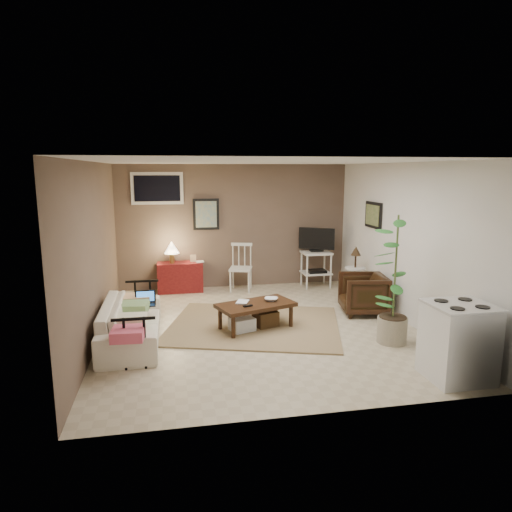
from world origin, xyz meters
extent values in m
plane|color=#C1B293|center=(0.00, 0.00, 0.00)|extent=(5.00, 5.00, 0.00)
cube|color=black|center=(-0.55, 2.48, 1.45)|extent=(0.50, 0.03, 0.60)
cube|color=black|center=(2.23, 1.05, 1.52)|extent=(0.03, 0.60, 0.45)
cube|color=silver|center=(-1.45, 2.48, 1.95)|extent=(0.96, 0.03, 0.60)
cube|color=#927355|center=(-0.06, 0.07, 0.01)|extent=(2.95, 2.62, 0.02)
cube|color=#331A0E|center=(-0.06, -0.07, 0.36)|extent=(1.22, 0.89, 0.05)
cylinder|color=#331A0E|center=(-0.44, -0.42, 0.17)|extent=(0.06, 0.06, 0.35)
cylinder|color=#331A0E|center=(0.46, -0.11, 0.17)|extent=(0.06, 0.06, 0.35)
cylinder|color=#331A0E|center=(-0.58, -0.03, 0.17)|extent=(0.06, 0.06, 0.35)
cylinder|color=#331A0E|center=(0.32, 0.28, 0.17)|extent=(0.06, 0.06, 0.35)
cube|color=black|center=(-0.20, -0.22, 0.41)|extent=(0.14, 0.09, 0.02)
cube|color=#473519|center=(0.10, -0.02, 0.13)|extent=(0.39, 0.36, 0.24)
cube|color=silver|center=(-0.27, -0.14, 0.11)|extent=(0.39, 0.36, 0.20)
imported|color=white|center=(-1.80, -0.23, 0.37)|extent=(0.55, 1.87, 0.73)
cube|color=black|center=(-1.62, 0.04, 0.42)|extent=(0.29, 0.20, 0.01)
cube|color=black|center=(-1.62, 0.14, 0.52)|extent=(0.29, 0.01, 0.18)
cube|color=#3079DC|center=(-1.62, 0.13, 0.52)|extent=(0.24, 0.00, 0.14)
cube|color=maroon|center=(-1.08, 2.27, 0.28)|extent=(0.85, 0.38, 0.56)
cylinder|color=olive|center=(-1.23, 2.23, 0.66)|extent=(0.09, 0.09, 0.19)
cone|color=#FFE0B7|center=(-1.23, 2.23, 0.87)|extent=(0.28, 0.28, 0.23)
cube|color=tan|center=(-0.83, 2.29, 0.63)|extent=(0.11, 0.02, 0.14)
cube|color=silver|center=(0.06, 2.12, 0.43)|extent=(0.50, 0.50, 0.04)
cylinder|color=silver|center=(-0.15, 2.00, 0.20)|extent=(0.03, 0.03, 0.41)
cylinder|color=silver|center=(0.18, 1.91, 0.20)|extent=(0.03, 0.03, 0.41)
cylinder|color=silver|center=(-0.06, 2.34, 0.20)|extent=(0.03, 0.03, 0.41)
cylinder|color=silver|center=(0.28, 2.24, 0.20)|extent=(0.03, 0.03, 0.41)
cube|color=silver|center=(0.11, 2.30, 0.87)|extent=(0.40, 0.15, 0.06)
cube|color=silver|center=(1.58, 2.15, 0.68)|extent=(0.55, 0.45, 0.04)
cube|color=silver|center=(1.58, 2.15, 0.28)|extent=(0.55, 0.45, 0.03)
cylinder|color=silver|center=(1.33, 1.95, 0.35)|extent=(0.04, 0.04, 0.70)
cylinder|color=silver|center=(1.82, 1.95, 0.35)|extent=(0.04, 0.04, 0.70)
cylinder|color=silver|center=(1.33, 2.34, 0.35)|extent=(0.04, 0.04, 0.70)
cylinder|color=silver|center=(1.82, 2.34, 0.35)|extent=(0.04, 0.04, 0.70)
cube|color=black|center=(1.58, 2.15, 0.73)|extent=(0.25, 0.14, 0.03)
cube|color=black|center=(1.58, 2.15, 0.97)|extent=(0.64, 0.39, 0.42)
cube|color=#F2AD5E|center=(1.58, 2.15, 0.97)|extent=(0.53, 0.30, 0.34)
cube|color=black|center=(1.58, 2.10, 0.30)|extent=(0.35, 0.25, 0.10)
cylinder|color=silver|center=(1.97, 1.15, 0.01)|extent=(0.25, 0.25, 0.03)
cylinder|color=silver|center=(1.97, 1.15, 0.29)|extent=(0.05, 0.05, 0.54)
cylinder|color=silver|center=(1.97, 1.15, 0.57)|extent=(0.36, 0.36, 0.03)
cylinder|color=black|center=(1.97, 1.15, 0.70)|extent=(0.03, 0.03, 0.23)
cone|color=#342515|center=(1.97, 1.15, 0.88)|extent=(0.18, 0.18, 0.16)
imported|color=black|center=(1.78, 0.35, 0.35)|extent=(0.75, 0.79, 0.71)
cylinder|color=#A19580|center=(1.64, -0.92, 0.17)|extent=(0.39, 0.39, 0.35)
cylinder|color=#4C602D|center=(1.64, -0.92, 1.04)|extent=(0.03, 0.03, 1.37)
cube|color=silver|center=(1.83, -2.06, 0.42)|extent=(0.65, 0.60, 0.83)
cube|color=silver|center=(1.83, -2.06, 0.85)|extent=(0.67, 0.62, 0.03)
cylinder|color=black|center=(1.68, -2.21, 0.86)|extent=(0.15, 0.15, 0.01)
cylinder|color=black|center=(1.98, -2.21, 0.86)|extent=(0.15, 0.15, 0.01)
cylinder|color=black|center=(1.68, -1.91, 0.86)|extent=(0.15, 0.15, 0.01)
cylinder|color=black|center=(1.98, -1.91, 0.86)|extent=(0.15, 0.15, 0.01)
imported|color=#331A0E|center=(0.19, 0.01, 0.49)|extent=(0.20, 0.10, 0.19)
imported|color=#331A0E|center=(-0.32, 0.03, 0.50)|extent=(0.16, 0.08, 0.22)
imported|color=#331A0E|center=(-0.78, 2.22, 0.66)|extent=(0.15, 0.03, 0.20)
camera|label=1|loc=(-1.24, -6.31, 2.29)|focal=32.00mm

